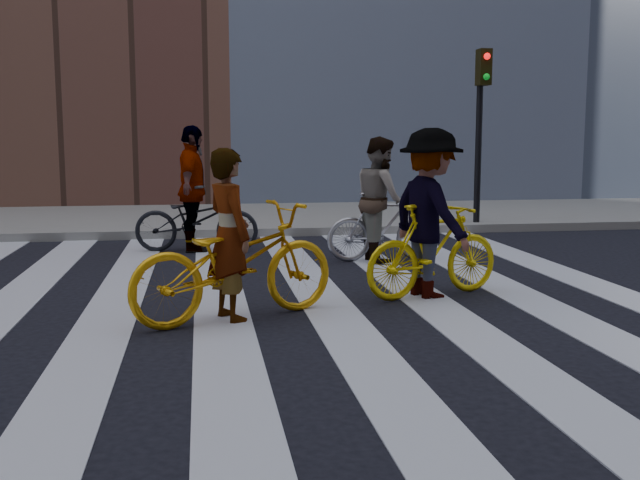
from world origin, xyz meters
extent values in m
plane|color=black|center=(0.00, 0.00, 0.00)|extent=(100.00, 100.00, 0.00)
cube|color=gray|center=(0.00, 7.50, 0.07)|extent=(100.00, 5.00, 0.15)
cube|color=silver|center=(-2.75, 0.00, 0.01)|extent=(0.55, 10.00, 0.01)
cube|color=silver|center=(-1.65, 0.00, 0.01)|extent=(0.55, 10.00, 0.01)
cube|color=silver|center=(-0.55, 0.00, 0.01)|extent=(0.55, 10.00, 0.01)
cube|color=silver|center=(0.55, 0.00, 0.01)|extent=(0.55, 10.00, 0.01)
cube|color=silver|center=(1.65, 0.00, 0.01)|extent=(0.55, 10.00, 0.01)
cube|color=silver|center=(2.75, 0.00, 0.01)|extent=(0.55, 10.00, 0.01)
cube|color=silver|center=(3.85, 0.00, 0.01)|extent=(0.55, 10.00, 0.01)
cylinder|color=black|center=(4.40, 5.40, 1.60)|extent=(0.12, 0.12, 3.20)
cube|color=black|center=(4.40, 5.25, 3.00)|extent=(0.22, 0.28, 0.65)
sphere|color=red|center=(4.40, 5.10, 3.18)|extent=(0.12, 0.12, 0.12)
sphere|color=#0CCC26|center=(4.40, 5.10, 2.82)|extent=(0.12, 0.12, 0.12)
imported|color=#EDA30D|center=(-0.43, -0.89, 0.56)|extent=(2.25, 1.56, 1.12)
imported|color=#A6A6AF|center=(1.82, 2.24, 0.49)|extent=(1.64, 0.48, 0.98)
imported|color=yellow|center=(1.78, -0.18, 0.52)|extent=(1.78, 1.01, 1.03)
imported|color=black|center=(-0.80, 3.54, 0.49)|extent=(1.95, 0.89, 0.99)
imported|color=slate|center=(-0.48, -0.89, 0.83)|extent=(0.61, 0.71, 1.65)
imported|color=slate|center=(1.77, 2.24, 0.88)|extent=(0.67, 0.86, 1.76)
imported|color=slate|center=(1.73, -0.18, 0.92)|extent=(1.03, 1.35, 1.85)
imported|color=slate|center=(-0.85, 3.54, 0.96)|extent=(0.61, 1.18, 1.92)
camera|label=1|loc=(-0.74, -7.99, 1.76)|focal=42.00mm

